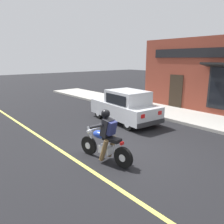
% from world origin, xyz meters
% --- Properties ---
extents(ground_plane, '(80.00, 80.00, 0.00)m').
position_xyz_m(ground_plane, '(0.00, 0.00, 0.00)').
color(ground_plane, black).
extents(sidewalk_curb, '(2.60, 22.00, 0.14)m').
position_xyz_m(sidewalk_curb, '(5.31, 3.00, 0.07)').
color(sidewalk_curb, '#9E9B93').
rests_on(sidewalk_curb, ground).
extents(lane_stripe, '(0.12, 19.80, 0.01)m').
position_xyz_m(lane_stripe, '(-1.80, 3.00, 0.00)').
color(lane_stripe, '#D1C64C').
rests_on(lane_stripe, ground).
extents(motorcycle_with_rider, '(0.67, 2.01, 1.62)m').
position_xyz_m(motorcycle_with_rider, '(-1.10, -0.11, 0.68)').
color(motorcycle_with_rider, black).
rests_on(motorcycle_with_rider, ground).
extents(car_hatchback, '(1.96, 3.91, 1.57)m').
position_xyz_m(car_hatchback, '(2.31, 2.58, 0.77)').
color(car_hatchback, black).
rests_on(car_hatchback, ground).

